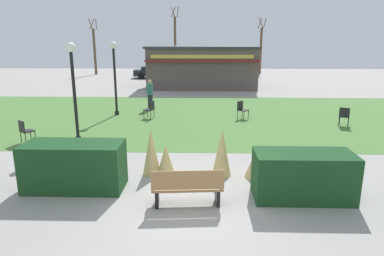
{
  "coord_description": "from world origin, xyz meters",
  "views": [
    {
      "loc": [
        0.27,
        -7.49,
        3.89
      ],
      "look_at": [
        -0.03,
        2.64,
        1.27
      ],
      "focal_mm": 32.15,
      "sensor_mm": 36.0,
      "label": 1
    }
  ],
  "objects": [
    {
      "name": "cafe_chair_east",
      "position": [
        2.28,
        9.52,
        0.53
      ],
      "size": [
        0.62,
        0.62,
        0.89
      ],
      "color": "black",
      "rests_on": "ground_plane"
    },
    {
      "name": "cafe_chair_west",
      "position": [
        -6.53,
        5.08,
        0.53
      ],
      "size": [
        0.62,
        0.62,
        0.89
      ],
      "color": "black",
      "rests_on": "ground_plane"
    },
    {
      "name": "ornamental_grass_behind_right",
      "position": [
        -0.77,
        1.97,
        0.46
      ],
      "size": [
        0.55,
        0.55,
        0.93
      ],
      "primitive_type": "cone",
      "color": "tan",
      "rests_on": "ground_plane"
    },
    {
      "name": "park_bench",
      "position": [
        -0.06,
        0.06,
        0.48
      ],
      "size": [
        1.74,
        0.66,
        0.95
      ],
      "color": "#9E7547",
      "rests_on": "ground_plane"
    },
    {
      "name": "lawn_patch",
      "position": [
        0.0,
        10.02,
        0.0
      ],
      "size": [
        36.0,
        12.0,
        0.01
      ],
      "primitive_type": "cube",
      "color": "#4C7A38",
      "rests_on": "ground_plane"
    },
    {
      "name": "hedge_right",
      "position": [
        2.81,
        0.58,
        0.6
      ],
      "size": [
        2.43,
        1.1,
        1.19
      ],
      "primitive_type": "cube",
      "color": "#19421E",
      "rests_on": "ground_plane"
    },
    {
      "name": "hedge_left",
      "position": [
        -3.1,
        0.98,
        0.63
      ],
      "size": [
        2.59,
        1.1,
        1.27
      ],
      "primitive_type": "cube",
      "color": "#19421E",
      "rests_on": "ground_plane"
    },
    {
      "name": "person_strolling",
      "position": [
        -2.68,
        11.78,
        0.86
      ],
      "size": [
        0.34,
        0.34,
        1.69
      ],
      "rotation": [
        0.0,
        0.0,
        4.3
      ],
      "color": "#23232D",
      "rests_on": "ground_plane"
    },
    {
      "name": "trash_bin",
      "position": [
        3.33,
        0.75,
        0.39
      ],
      "size": [
        0.52,
        0.52,
        0.79
      ],
      "primitive_type": "cylinder",
      "color": "#2D4233",
      "rests_on": "ground_plane"
    },
    {
      "name": "parked_car_west_slot",
      "position": [
        -4.68,
        28.21,
        0.64
      ],
      "size": [
        4.33,
        2.31,
        1.2
      ],
      "color": "black",
      "rests_on": "ground_plane"
    },
    {
      "name": "ornamental_grass_behind_left",
      "position": [
        0.86,
        2.01,
        0.7
      ],
      "size": [
        0.56,
        0.56,
        1.4
      ],
      "primitive_type": "cone",
      "color": "tan",
      "rests_on": "ground_plane"
    },
    {
      "name": "tree_right_bg",
      "position": [
        -11.89,
        31.88,
        2.69
      ],
      "size": [
        0.91,
        0.96,
        6.1
      ],
      "color": "brown",
      "rests_on": "ground_plane"
    },
    {
      "name": "cafe_chair_center",
      "position": [
        -2.32,
        9.42,
        0.53
      ],
      "size": [
        0.56,
        0.56,
        0.89
      ],
      "color": "black",
      "rests_on": "ground_plane"
    },
    {
      "name": "ornamental_grass_behind_far",
      "position": [
        -1.2,
        2.01,
        0.69
      ],
      "size": [
        0.54,
        0.54,
        1.38
      ],
      "primitive_type": "cone",
      "color": "tan",
      "rests_on": "ground_plane"
    },
    {
      "name": "parked_car_center_slot",
      "position": [
        0.87,
        28.21,
        0.64
      ],
      "size": [
        4.3,
        2.25,
        1.2
      ],
      "color": "#B7BABF",
      "rests_on": "ground_plane"
    },
    {
      "name": "ornamental_grass_behind_center",
      "position": [
        1.9,
        1.91,
        0.47
      ],
      "size": [
        0.75,
        0.75,
        0.94
      ],
      "primitive_type": "cone",
      "color": "tan",
      "rests_on": "ground_plane"
    },
    {
      "name": "lamppost_far",
      "position": [
        -4.24,
        10.26,
        2.41
      ],
      "size": [
        0.36,
        0.36,
        3.79
      ],
      "color": "black",
      "rests_on": "ground_plane"
    },
    {
      "name": "tree_center_bg",
      "position": [
        7.07,
        33.67,
        2.76
      ],
      "size": [
        0.91,
        0.96,
        6.24
      ],
      "color": "brown",
      "rests_on": "ground_plane"
    },
    {
      "name": "cafe_chair_north",
      "position": [
        6.8,
        8.08,
        0.53
      ],
      "size": [
        0.59,
        0.59,
        0.89
      ],
      "color": "black",
      "rests_on": "ground_plane"
    },
    {
      "name": "tree_left_bg",
      "position": [
        -2.87,
        33.26,
        3.36
      ],
      "size": [
        0.91,
        0.96,
        7.45
      ],
      "color": "brown",
      "rests_on": "ground_plane"
    },
    {
      "name": "ground_plane",
      "position": [
        0.0,
        0.0,
        0.0
      ],
      "size": [
        80.0,
        80.0,
        0.0
      ],
      "primitive_type": "plane",
      "color": "#999691"
    },
    {
      "name": "food_kiosk",
      "position": [
        0.26,
        21.01,
        1.69
      ],
      "size": [
        8.96,
        4.43,
        3.35
      ],
      "color": "#594C47",
      "rests_on": "ground_plane"
    },
    {
      "name": "lamppost_mid",
      "position": [
        -4.57,
        5.29,
        2.41
      ],
      "size": [
        0.36,
        0.36,
        3.79
      ],
      "color": "black",
      "rests_on": "ground_plane"
    }
  ]
}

